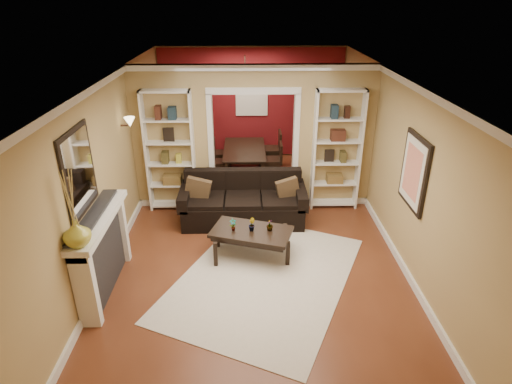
{
  "coord_description": "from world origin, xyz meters",
  "views": [
    {
      "loc": [
        -0.12,
        -6.49,
        3.83
      ],
      "look_at": [
        0.0,
        -0.8,
        1.17
      ],
      "focal_mm": 30.0,
      "sensor_mm": 36.0,
      "label": 1
    }
  ],
  "objects_px": {
    "bookshelf_right": "(337,151)",
    "dining_table": "(246,161)",
    "fireplace": "(105,254)",
    "coffee_table": "(252,243)",
    "sofa": "(243,199)",
    "bookshelf_left": "(170,152)"
  },
  "relations": [
    {
      "from": "bookshelf_right",
      "to": "dining_table",
      "type": "xyz_separation_m",
      "value": [
        -1.7,
        1.74,
        -0.85
      ]
    },
    {
      "from": "fireplace",
      "to": "bookshelf_right",
      "type": "bearing_deg",
      "value": 34.8
    },
    {
      "from": "dining_table",
      "to": "coffee_table",
      "type": "bearing_deg",
      "value": -178.59
    },
    {
      "from": "coffee_table",
      "to": "bookshelf_right",
      "type": "distance_m",
      "value": 2.54
    },
    {
      "from": "fireplace",
      "to": "sofa",
      "type": "bearing_deg",
      "value": 45.95
    },
    {
      "from": "bookshelf_left",
      "to": "fireplace",
      "type": "distance_m",
      "value": 2.65
    },
    {
      "from": "coffee_table",
      "to": "dining_table",
      "type": "distance_m",
      "value": 3.48
    },
    {
      "from": "bookshelf_right",
      "to": "dining_table",
      "type": "distance_m",
      "value": 2.58
    },
    {
      "from": "coffee_table",
      "to": "bookshelf_left",
      "type": "distance_m",
      "value": 2.46
    },
    {
      "from": "coffee_table",
      "to": "fireplace",
      "type": "bearing_deg",
      "value": -141.18
    },
    {
      "from": "bookshelf_right",
      "to": "fireplace",
      "type": "height_order",
      "value": "bookshelf_right"
    },
    {
      "from": "coffee_table",
      "to": "dining_table",
      "type": "bearing_deg",
      "value": 108.81
    },
    {
      "from": "sofa",
      "to": "dining_table",
      "type": "relative_size",
      "value": 1.34
    },
    {
      "from": "bookshelf_left",
      "to": "fireplace",
      "type": "xyz_separation_m",
      "value": [
        -0.54,
        -2.53,
        -0.57
      ]
    },
    {
      "from": "sofa",
      "to": "bookshelf_right",
      "type": "height_order",
      "value": "bookshelf_right"
    },
    {
      "from": "fireplace",
      "to": "dining_table",
      "type": "xyz_separation_m",
      "value": [
        1.94,
        4.27,
        -0.28
      ]
    },
    {
      "from": "bookshelf_left",
      "to": "bookshelf_right",
      "type": "distance_m",
      "value": 3.1
    },
    {
      "from": "bookshelf_left",
      "to": "fireplace",
      "type": "height_order",
      "value": "bookshelf_left"
    },
    {
      "from": "sofa",
      "to": "bookshelf_right",
      "type": "bearing_deg",
      "value": 18.3
    },
    {
      "from": "bookshelf_left",
      "to": "bookshelf_right",
      "type": "relative_size",
      "value": 1.0
    },
    {
      "from": "bookshelf_right",
      "to": "fireplace",
      "type": "bearing_deg",
      "value": -145.2
    },
    {
      "from": "sofa",
      "to": "fireplace",
      "type": "distance_m",
      "value": 2.72
    }
  ]
}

